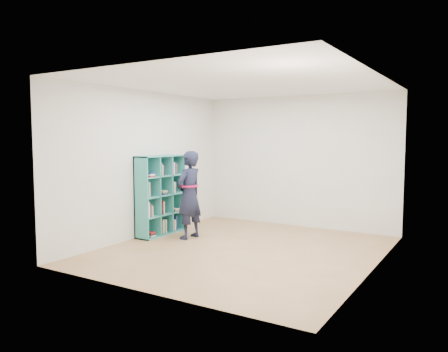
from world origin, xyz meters
The scene contains 9 objects.
floor centered at (0.00, 0.00, 0.00)m, with size 4.50×4.50×0.00m, color olive.
ceiling centered at (0.00, 0.00, 2.60)m, with size 4.50×4.50×0.00m, color white.
wall_left centered at (-2.00, 0.00, 1.30)m, with size 0.02×4.50×2.60m, color silver.
wall_right centered at (2.00, 0.00, 1.30)m, with size 0.02×4.50×2.60m, color silver.
wall_back centered at (0.00, 2.25, 1.30)m, with size 4.00×0.02×2.60m, color silver.
wall_front centered at (0.00, -2.25, 1.30)m, with size 4.00×0.02×2.60m, color silver.
bookshelf centered at (-1.86, 0.21, 0.70)m, with size 0.32×1.09×1.45m.
person centered at (-1.20, 0.22, 0.77)m, with size 0.42×0.59×1.54m.
smartphone centered at (-1.35, 0.31, 0.87)m, with size 0.02×0.08×0.12m.
Camera 1 is at (3.27, -5.94, 1.77)m, focal length 35.00 mm.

